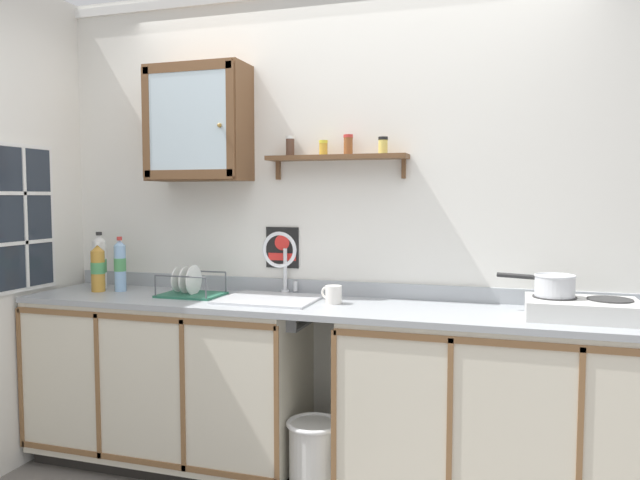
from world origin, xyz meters
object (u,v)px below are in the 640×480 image
sink (271,301)px  wall_cabinet (198,123)px  bottle_opaque_white_1 (100,262)px  mug (333,295)px  saucepan (554,285)px  dish_rack (190,289)px  hot_plate_stove (582,309)px  bottle_water_blue_2 (120,265)px  bottle_juice_amber_0 (98,268)px  warning_sign (282,248)px  trash_bin (314,459)px

sink → wall_cabinet: size_ratio=0.77×
bottle_opaque_white_1 → mug: (1.45, -0.08, -0.11)m
saucepan → dish_rack: bearing=-180.0°
hot_plate_stove → bottle_water_blue_2: bottle_water_blue_2 is taller
mug → bottle_juice_amber_0: bearing=-179.0°
warning_sign → bottle_opaque_white_1: bearing=-171.1°
sink → mug: (0.34, -0.02, 0.05)m
saucepan → bottle_water_blue_2: size_ratio=1.11×
saucepan → bottle_water_blue_2: bottle_water_blue_2 is taller
bottle_juice_amber_0 → mug: size_ratio=2.43×
saucepan → bottle_opaque_white_1: bearing=178.0°
saucepan → bottle_opaque_white_1: 2.49m
warning_sign → wall_cabinet: bearing=-164.9°
dish_rack → saucepan: bearing=0.0°
mug → dish_rack: bearing=-179.7°
sink → bottle_juice_amber_0: 1.05m
saucepan → bottle_juice_amber_0: (-2.42, -0.02, -0.01)m
hot_plate_stove → wall_cabinet: wall_cabinet is taller
bottle_opaque_white_1 → wall_cabinet: wall_cabinet is taller
wall_cabinet → trash_bin: size_ratio=1.61×
bottle_juice_amber_0 → bottle_water_blue_2: (0.11, 0.05, 0.01)m
sink → wall_cabinet: (-0.47, 0.11, 0.95)m
saucepan → warning_sign: bearing=169.7°
bottle_water_blue_2 → trash_bin: 1.52m
wall_cabinet → bottle_juice_amber_0: bearing=-164.7°
dish_rack → trash_bin: dish_rack is taller
dish_rack → wall_cabinet: size_ratio=0.51×
dish_rack → mug: bearing=0.3°
hot_plate_stove → dish_rack: 1.96m
hot_plate_stove → bottle_water_blue_2: bearing=178.8°
bottle_juice_amber_0 → trash_bin: (1.33, -0.15, -0.87)m
bottle_opaque_white_1 → mug: 1.46m
dish_rack → mug: size_ratio=2.78×
bottle_opaque_white_1 → dish_rack: size_ratio=1.02×
mug → warning_sign: (-0.37, 0.25, 0.21)m
sink → trash_bin: 0.81m
bottle_opaque_white_1 → wall_cabinet: bearing=4.4°
hot_plate_stove → wall_cabinet: bearing=175.4°
bottle_juice_amber_0 → saucepan: bearing=0.5°
dish_rack → mug: dish_rack is taller
bottle_water_blue_2 → dish_rack: size_ratio=0.96×
hot_plate_stove → warning_sign: bearing=169.6°
hot_plate_stove → bottle_juice_amber_0: bottle_juice_amber_0 is taller
sink → trash_bin: (0.29, -0.19, -0.73)m
bottle_opaque_white_1 → bottle_water_blue_2: bearing=-17.9°
mug → warning_sign: bearing=145.7°
mug → wall_cabinet: 1.22m
saucepan → bottle_juice_amber_0: 2.42m
wall_cabinet → trash_bin: 1.87m
saucepan → wall_cabinet: size_ratio=0.54×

